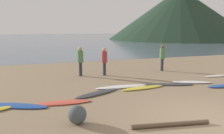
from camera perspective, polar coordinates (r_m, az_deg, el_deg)
The scene contains 16 objects.
ground_plane at distance 16.43m, azimuth -1.18°, elevation -0.60°, with size 120.00×120.00×0.20m, color #8C7559.
ocean_water at distance 69.28m, azimuth -15.44°, elevation 6.94°, with size 140.00×100.00×0.01m, color slate.
headland_hill at distance 63.44m, azimuth 16.40°, elevation 12.55°, with size 36.66×36.66×12.99m, color #1E3323.
surfboard_1 at distance 9.11m, azimuth -22.72°, elevation -8.88°, with size 2.42×0.57×0.08m, color #1E479E.
surfboard_2 at distance 8.97m, azimuth -12.19°, elevation -8.65°, with size 2.19×0.57×0.07m, color #D84C38.
surfboard_3 at distance 9.98m, azimuth -3.72°, elevation -6.54°, with size 2.32×0.54×0.08m, color #333338.
surfboard_4 at distance 11.03m, azimuth 2.44°, elevation -4.93°, with size 2.60×0.54×0.09m, color white.
surfboard_5 at distance 10.95m, azimuth 7.68°, elevation -5.15°, with size 2.25×0.49×0.08m, color yellow.
surfboard_6 at distance 11.85m, azimuth 13.62°, elevation -4.22°, with size 2.60×0.49×0.07m, color #333338.
surfboard_7 at distance 12.64m, azimuth 19.25°, elevation -3.57°, with size 2.02×0.50×0.09m, color white.
surfboard_9 at distance 15.10m, azimuth 25.29°, elevation -1.93°, with size 2.14×0.50×0.06m, color silver.
person_0 at distance 13.72m, azimuth -1.91°, elevation 2.00°, with size 0.34×0.34×1.69m.
person_1 at distance 15.61m, azimuth 12.44°, elevation 2.83°, with size 0.35×0.35×1.75m.
person_2 at distance 13.66m, azimuth -7.90°, elevation 2.03°, with size 0.35×0.35×1.75m.
driftwood_log at distance 7.04m, azimuth 14.42°, elevation -13.64°, with size 0.13×0.13×2.36m, color brown.
beach_rock_near at distance 7.02m, azimuth -8.66°, elevation -11.65°, with size 0.56×0.56×0.56m, color #434C51.
Camera 1 is at (-5.09, -5.34, 2.81)m, focal length 36.68 mm.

